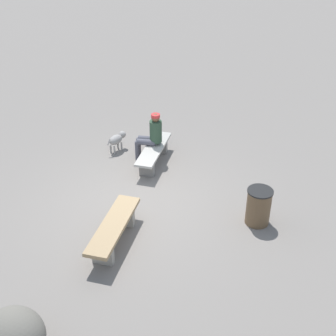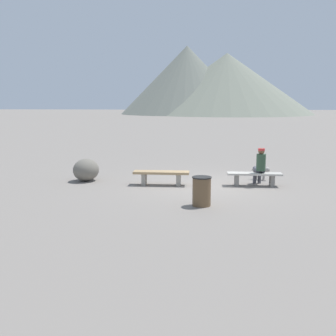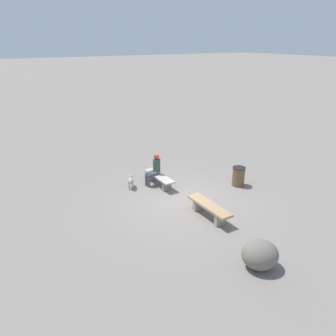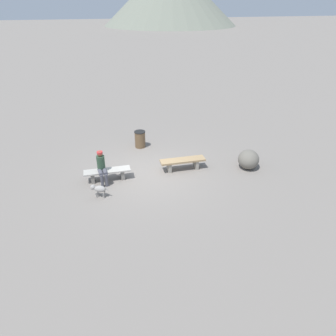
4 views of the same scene
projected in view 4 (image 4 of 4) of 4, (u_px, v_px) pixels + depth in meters
The scene contains 7 objects.
ground at pixel (149, 174), 12.05m from camera, with size 210.00×210.00×0.06m, color gray.
bench_left at pixel (183, 162), 12.18m from camera, with size 1.80×0.45×0.45m.
bench_right at pixel (107, 173), 11.48m from camera, with size 1.73×0.43×0.43m.
seated_person at pixel (102, 166), 11.17m from camera, with size 0.36×0.66×1.22m.
dog at pixel (99, 189), 10.49m from camera, with size 0.60×0.38×0.46m.
trash_bin at pixel (140, 139), 14.03m from camera, with size 0.51×0.51×0.77m.
boulder at pixel (248, 159), 12.29m from camera, with size 0.93×0.83×0.76m, color #6B665B.
Camera 4 is at (1.74, 10.28, 6.05)m, focal length 32.68 mm.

